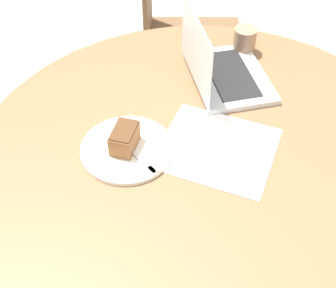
{
  "coord_description": "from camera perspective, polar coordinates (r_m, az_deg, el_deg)",
  "views": [
    {
      "loc": [
        -0.54,
        0.63,
        1.64
      ],
      "look_at": [
        0.08,
        0.07,
        0.78
      ],
      "focal_mm": 50.0,
      "sensor_mm": 36.0,
      "label": 1
    }
  ],
  "objects": [
    {
      "name": "dining_table",
      "position": [
        1.32,
        4.71,
        -5.61
      ],
      "size": [
        1.28,
        1.28,
        0.74
      ],
      "color": "brown",
      "rests_on": "ground_plane"
    },
    {
      "name": "chair",
      "position": [
        2.09,
        1.32,
        12.57
      ],
      "size": [
        0.59,
        0.59,
        0.93
      ],
      "rotation": [
        0.0,
        0.0,
        8.68
      ],
      "color": "brown",
      "rests_on": "ground_plane"
    },
    {
      "name": "fork",
      "position": [
        1.2,
        -3.5,
        -1.7
      ],
      "size": [
        0.17,
        0.03,
        0.0
      ],
      "rotation": [
        0.0,
        0.0,
        3.09
      ],
      "color": "silver",
      "rests_on": "plate"
    },
    {
      "name": "coffee_glass",
      "position": [
        1.58,
        9.32,
        12.34
      ],
      "size": [
        0.07,
        0.07,
        0.09
      ],
      "color": "#997556",
      "rests_on": "dining_table"
    },
    {
      "name": "paper_document",
      "position": [
        1.25,
        6.03,
        -0.52
      ],
      "size": [
        0.38,
        0.37,
        0.0
      ],
      "rotation": [
        0.0,
        0.0,
        0.46
      ],
      "color": "white",
      "rests_on": "dining_table"
    },
    {
      "name": "cake_slice",
      "position": [
        1.21,
        -5.33,
        0.7
      ],
      "size": [
        0.1,
        0.11,
        0.06
      ],
      "rotation": [
        0.0,
        0.0,
        2.14
      ],
      "color": "brown",
      "rests_on": "plate"
    },
    {
      "name": "laptop",
      "position": [
        1.44,
        6.49,
        8.96
      ],
      "size": [
        0.37,
        0.34,
        0.22
      ],
      "rotation": [
        0.0,
        0.0,
        8.92
      ],
      "color": "silver",
      "rests_on": "dining_table"
    },
    {
      "name": "plate",
      "position": [
        1.24,
        -5.0,
        -0.62
      ],
      "size": [
        0.25,
        0.25,
        0.01
      ],
      "color": "silver",
      "rests_on": "dining_table"
    }
  ]
}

